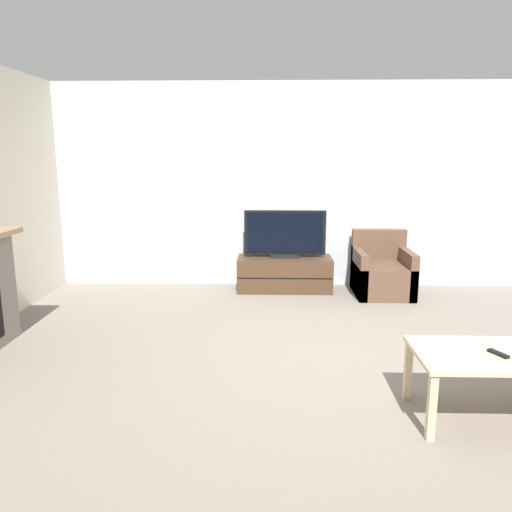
{
  "coord_description": "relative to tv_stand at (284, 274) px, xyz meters",
  "views": [
    {
      "loc": [
        -0.52,
        -3.87,
        1.79
      ],
      "look_at": [
        -0.64,
        0.66,
        0.85
      ],
      "focal_mm": 35.0,
      "sensor_mm": 36.0,
      "label": 1
    }
  ],
  "objects": [
    {
      "name": "coffee_table",
      "position": [
        1.3,
        -3.24,
        0.2
      ],
      "size": [
        1.03,
        0.63,
        0.48
      ],
      "color": "#CCB289",
      "rests_on": "ground"
    },
    {
      "name": "wall_back",
      "position": [
        0.32,
        0.32,
        1.13
      ],
      "size": [
        12.0,
        0.06,
        2.7
      ],
      "color": "silver",
      "rests_on": "ground"
    },
    {
      "name": "tv_stand",
      "position": [
        0.0,
        0.0,
        0.0
      ],
      "size": [
        1.23,
        0.5,
        0.44
      ],
      "color": "#422D1E",
      "rests_on": "ground"
    },
    {
      "name": "armchair",
      "position": [
        1.25,
        -0.16,
        0.05
      ],
      "size": [
        0.7,
        0.76,
        0.8
      ],
      "color": "brown",
      "rests_on": "ground"
    },
    {
      "name": "ground_plane",
      "position": [
        0.32,
        -2.55,
        -0.22
      ],
      "size": [
        24.0,
        24.0,
        0.0
      ],
      "primitive_type": "plane",
      "color": "slate"
    },
    {
      "name": "tv",
      "position": [
        0.0,
        -0.0,
        0.51
      ],
      "size": [
        1.06,
        0.18,
        0.62
      ],
      "color": "black",
      "rests_on": "tv_stand"
    },
    {
      "name": "remote",
      "position": [
        1.32,
        -3.28,
        0.27
      ],
      "size": [
        0.1,
        0.15,
        0.02
      ],
      "rotation": [
        0.0,
        0.0,
        0.45
      ],
      "color": "black",
      "rests_on": "coffee_table"
    }
  ]
}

